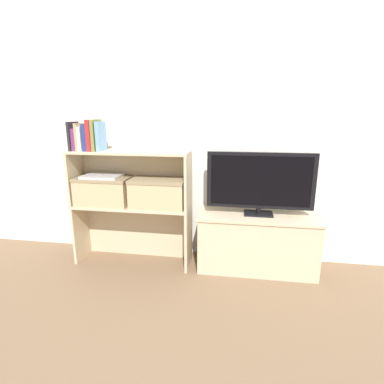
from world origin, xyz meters
name	(u,v)px	position (x,y,z in m)	size (l,w,h in m)	color
ground_plane	(189,273)	(0.00, 0.00, 0.00)	(16.00, 16.00, 0.00)	brown
wall_back	(197,117)	(0.00, 0.40, 1.20)	(10.00, 0.05, 2.40)	silver
tv_stand	(257,241)	(0.52, 0.18, 0.23)	(0.93, 0.39, 0.46)	#CCB793
tv	(260,182)	(0.52, 0.18, 0.72)	(0.81, 0.14, 0.49)	black
bookshelf_lower_tier	(136,224)	(-0.50, 0.20, 0.31)	(0.96, 0.28, 0.50)	#CCB793
bookshelf_upper_tier	(133,170)	(-0.50, 0.20, 0.78)	(0.96, 0.28, 0.44)	#CCB793
book_charcoal	(73,136)	(-0.94, 0.10, 1.05)	(0.02, 0.16, 0.22)	#232328
book_plum	(77,139)	(-0.91, 0.10, 1.03)	(0.03, 0.13, 0.17)	#6B2D66
book_tan	(80,137)	(-0.88, 0.10, 1.05)	(0.02, 0.14, 0.21)	tan
book_ivory	(84,139)	(-0.85, 0.10, 1.04)	(0.03, 0.16, 0.19)	silver
book_navy	(88,137)	(-0.82, 0.10, 1.05)	(0.03, 0.13, 0.21)	navy
book_crimson	(92,135)	(-0.78, 0.10, 1.06)	(0.03, 0.15, 0.24)	#B22328
book_olive	(96,135)	(-0.74, 0.10, 1.06)	(0.03, 0.16, 0.24)	olive
book_skyblue	(101,136)	(-0.71, 0.10, 1.06)	(0.03, 0.14, 0.22)	#709ECC
baby_monitor	(182,146)	(-0.08, 0.14, 0.99)	(0.05, 0.03, 0.12)	white
storage_basket_left	(104,190)	(-0.73, 0.12, 0.63)	(0.44, 0.25, 0.23)	tan
storage_basket_right	(158,192)	(-0.27, 0.12, 0.63)	(0.44, 0.25, 0.23)	tan
laptop	(103,176)	(-0.73, 0.12, 0.74)	(0.30, 0.23, 0.02)	#BCBCC1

